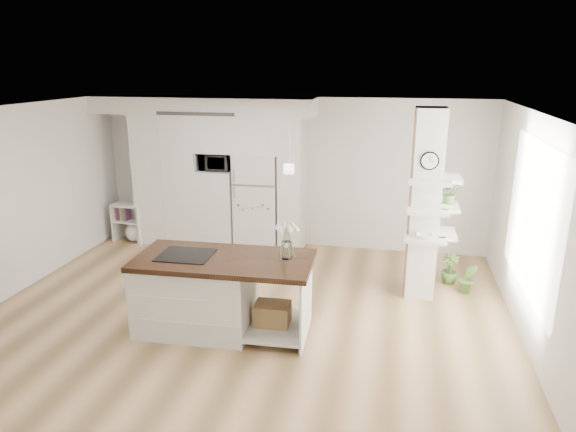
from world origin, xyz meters
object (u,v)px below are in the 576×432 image
Objects in this scene: kitchen_island at (206,292)px; refrigerator at (258,201)px; floor_plant_a at (468,278)px; bookshelf at (132,225)px.

refrigerator is at bearing 90.58° from kitchen_island.
floor_plant_a is (3.38, 1.79, -0.28)m from kitchen_island.
kitchen_island reaches higher than floor_plant_a.
refrigerator is at bearing 159.86° from floor_plant_a.
floor_plant_a is (5.97, -1.11, -0.08)m from bookshelf.
bookshelf is at bearing -175.64° from refrigerator.
kitchen_island is (0.15, -3.08, -0.37)m from refrigerator.
refrigerator is 2.42× the size of bookshelf.
refrigerator reaches higher than kitchen_island.
refrigerator is 2.52m from bookshelf.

